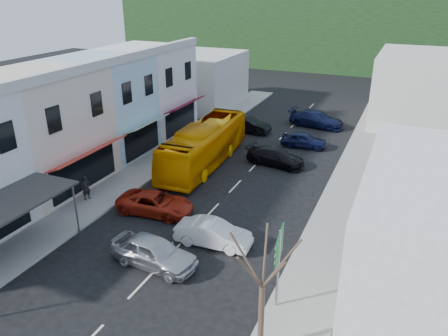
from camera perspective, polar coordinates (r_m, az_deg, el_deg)
ground at (r=24.79m, az=-5.60°, el=-9.71°), size 120.00×120.00×0.00m
sidewalk_left at (r=35.87m, az=-8.49°, el=1.04°), size 3.00×52.00×0.15m
sidewalk_right at (r=31.21m, az=15.77°, el=-3.09°), size 3.00×52.00×0.15m
shopfront_row at (r=33.85m, az=-20.61°, el=5.49°), size 8.25×30.00×8.00m
distant_block_left at (r=51.41m, az=-3.04°, el=11.39°), size 8.00×10.00×6.00m
distant_block_right at (r=49.09m, az=23.92°, el=9.51°), size 8.00×12.00×7.00m
hillside at (r=84.28m, az=16.01°, el=17.71°), size 80.00×26.00×14.00m
bus at (r=34.31m, az=-2.56°, el=2.88°), size 2.99×11.70×3.10m
car_silver at (r=22.85m, az=-9.14°, el=-10.96°), size 4.55×2.21×1.40m
car_white at (r=24.17m, az=-1.40°, el=-8.57°), size 4.49×2.05×1.40m
car_red at (r=27.67m, az=-8.96°, el=-4.50°), size 4.76×2.32×1.40m
car_black_near at (r=34.72m, az=6.76°, el=1.49°), size 4.70×2.42×1.40m
car_navy_mid at (r=38.90m, az=10.38°, el=3.66°), size 4.49×2.04×1.40m
car_black_far at (r=42.40m, az=3.03°, el=5.64°), size 4.50×2.07×1.40m
car_navy_far at (r=44.95m, az=11.98°, el=6.18°), size 4.70×2.41×1.40m
pedestrian_left at (r=30.01m, az=-17.56°, el=-2.44°), size 0.57×0.70×1.70m
direction_sign at (r=19.36m, az=7.06°, el=-13.16°), size 0.64×1.84×3.98m
street_tree at (r=16.55m, az=5.04°, el=-15.22°), size 3.03×3.03×6.29m
traffic_signal at (r=50.54m, az=18.79°, el=9.59°), size 0.59×1.09×5.28m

